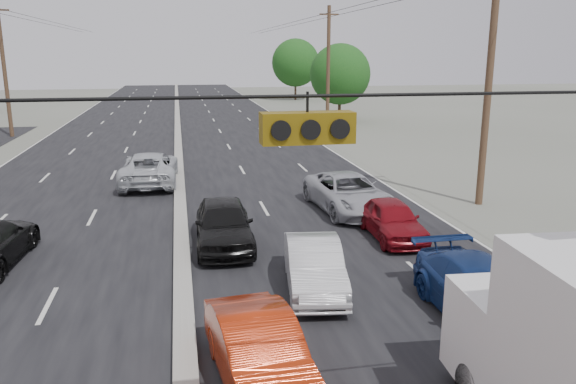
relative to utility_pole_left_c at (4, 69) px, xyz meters
name	(u,v)px	position (x,y,z in m)	size (l,w,h in m)	color
road_surface	(179,154)	(12.50, -10.00, -5.11)	(20.00, 160.00, 0.02)	black
center_median	(178,152)	(12.50, -10.00, -5.01)	(0.50, 160.00, 0.20)	gray
utility_pole_left_c	(4,69)	(0.00, 0.00, 0.00)	(1.60, 0.30, 10.00)	#422D1E
utility_pole_right_b	(489,82)	(25.00, -25.00, 0.00)	(1.60, 0.30, 10.00)	#422D1E
utility_pole_right_c	(328,67)	(25.00, 0.00, 0.00)	(1.60, 0.30, 10.00)	#422D1E
traffic_signals	(298,124)	(13.90, -40.00, 0.39)	(25.00, 0.30, 0.54)	black
tree_right_mid	(340,74)	(27.50, 5.00, -0.77)	(5.60, 5.60, 7.14)	#382619
tree_right_far	(296,63)	(28.50, 30.00, -0.15)	(6.40, 6.40, 8.16)	#382619
red_sedan	(259,354)	(13.90, -36.56, -4.41)	(1.47, 4.21, 1.39)	#A5250A
queue_car_a	(224,224)	(13.90, -28.34, -4.33)	(1.84, 4.57, 1.56)	black
queue_car_b	(314,266)	(16.00, -32.31, -4.43)	(1.43, 4.11, 1.36)	#BEBEC0
queue_car_c	(348,193)	(19.20, -25.01, -4.36)	(2.47, 5.35, 1.49)	#A8A9B0
queue_car_d	(483,294)	(19.50, -34.91, -4.40)	(1.99, 4.89, 1.42)	navy
queue_car_e	(392,220)	(19.67, -28.59, -4.44)	(1.58, 3.92, 1.34)	maroon
oncoming_far	(150,169)	(11.10, -18.51, -4.32)	(2.61, 5.65, 1.57)	silver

